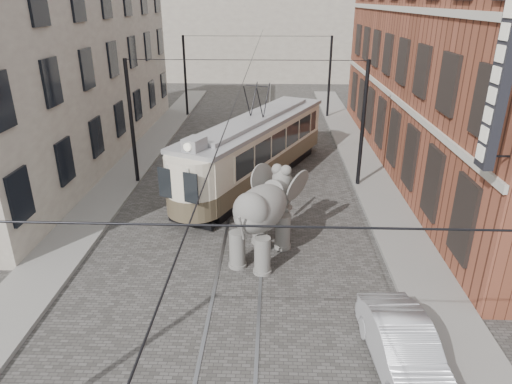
{
  "coord_description": "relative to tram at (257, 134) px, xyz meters",
  "views": [
    {
      "loc": [
        1.05,
        -14.86,
        8.45
      ],
      "look_at": [
        0.48,
        0.14,
        2.1
      ],
      "focal_mm": 32.16,
      "sensor_mm": 36.0,
      "label": 1
    }
  ],
  "objects": [
    {
      "name": "tram",
      "position": [
        0.0,
        0.0,
        0.0
      ],
      "size": [
        7.24,
        11.87,
        4.74
      ],
      "primitive_type": null,
      "rotation": [
        0.0,
        0.0,
        -0.43
      ],
      "color": "beige",
      "rests_on": "ground"
    },
    {
      "name": "sidewalk_left",
      "position": [
        -6.77,
        -6.72,
        -2.29
      ],
      "size": [
        2.0,
        60.0,
        0.15
      ],
      "primitive_type": "cube",
      "color": "slate",
      "rests_on": "ground"
    },
    {
      "name": "catenary",
      "position": [
        -0.47,
        -1.72,
        0.63
      ],
      "size": [
        11.0,
        30.2,
        6.0
      ],
      "primitive_type": null,
      "color": "black",
      "rests_on": "ground"
    },
    {
      "name": "sidewalk_right",
      "position": [
        5.73,
        -6.72,
        -2.29
      ],
      "size": [
        2.0,
        60.0,
        0.15
      ],
      "primitive_type": "cube",
      "color": "slate",
      "rests_on": "ground"
    },
    {
      "name": "elephant",
      "position": [
        0.41,
        -7.48,
        -0.92
      ],
      "size": [
        4.22,
        5.37,
        2.9
      ],
      "primitive_type": null,
      "rotation": [
        0.0,
        0.0,
        -0.39
      ],
      "color": "slate",
      "rests_on": "ground"
    },
    {
      "name": "distant_block",
      "position": [
        -0.27,
        33.28,
        4.63
      ],
      "size": [
        28.0,
        10.0,
        14.0
      ],
      "primitive_type": "cube",
      "color": "gray",
      "rests_on": "ground"
    },
    {
      "name": "stucco_building",
      "position": [
        -11.27,
        3.28,
        2.63
      ],
      "size": [
        7.0,
        24.0,
        10.0
      ],
      "primitive_type": "cube",
      "color": "gray",
      "rests_on": "ground"
    },
    {
      "name": "tram_rails",
      "position": [
        -0.27,
        -6.72,
        -2.36
      ],
      "size": [
        1.54,
        80.0,
        0.02
      ],
      "primitive_type": null,
      "color": "slate",
      "rests_on": "ground"
    },
    {
      "name": "ground",
      "position": [
        -0.27,
        -6.72,
        -2.37
      ],
      "size": [
        120.0,
        120.0,
        0.0
      ],
      "primitive_type": "plane",
      "color": "#494744"
    },
    {
      "name": "brick_building",
      "position": [
        10.73,
        2.28,
        3.63
      ],
      "size": [
        8.0,
        26.0,
        12.0
      ],
      "primitive_type": "cube",
      "color": "brown",
      "rests_on": "ground"
    },
    {
      "name": "parked_car",
      "position": [
        4.02,
        -12.73,
        -1.72
      ],
      "size": [
        1.73,
        4.02,
        1.29
      ],
      "primitive_type": "imported",
      "rotation": [
        0.0,
        0.0,
        0.09
      ],
      "color": "#A5A6AA",
      "rests_on": "ground"
    }
  ]
}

